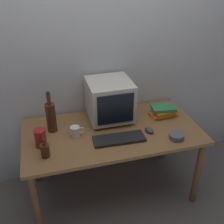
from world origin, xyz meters
TOP-DOWN VIEW (x-y plane):
  - ground_plane at (0.00, 0.00)m, footprint 6.00×6.00m
  - back_wall at (0.00, 0.45)m, footprint 4.00×0.08m
  - desk at (0.00, 0.00)m, footprint 1.51×0.78m
  - crt_monitor at (0.03, 0.19)m, footprint 0.38×0.39m
  - keyboard at (0.02, -0.16)m, footprint 0.43×0.17m
  - computer_mouse at (0.30, -0.11)m, footprint 0.09×0.11m
  - bottle_tall at (-0.49, 0.13)m, footprint 0.08×0.08m
  - bottle_short at (-0.57, -0.21)m, footprint 0.07×0.07m
  - book_stack at (0.52, 0.10)m, footprint 0.24×0.17m
  - mug at (-0.31, -0.01)m, footprint 0.12×0.08m
  - cd_spindle at (0.47, -0.26)m, footprint 0.12×0.12m
  - metal_canister at (-0.60, -0.07)m, footprint 0.09×0.09m

SIDE VIEW (x-z plane):
  - ground_plane at x=0.00m, z-range 0.00..0.00m
  - desk at x=0.00m, z-range 0.27..0.99m
  - keyboard at x=0.02m, z-range 0.71..0.74m
  - computer_mouse at x=0.30m, z-range 0.71..0.75m
  - cd_spindle at x=0.47m, z-range 0.71..0.76m
  - mug at x=-0.31m, z-range 0.71..0.80m
  - book_stack at x=0.52m, z-range 0.71..0.81m
  - bottle_short at x=-0.57m, z-range 0.69..0.86m
  - metal_canister at x=-0.60m, z-range 0.71..0.86m
  - bottle_tall at x=-0.49m, z-range 0.67..1.04m
  - crt_monitor at x=0.03m, z-range 0.72..1.09m
  - back_wall at x=0.00m, z-range 0.00..2.50m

